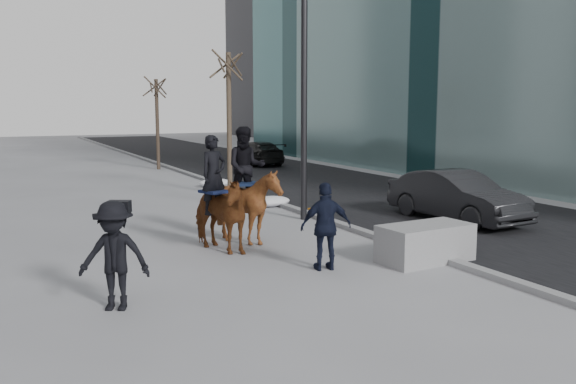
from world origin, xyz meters
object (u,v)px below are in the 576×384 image
car_near (457,196)px  mounted_left (216,209)px  planter (425,243)px  mounted_right (248,197)px

car_near → mounted_left: mounted_left is taller
planter → car_near: bearing=41.0°
car_near → mounted_right: size_ratio=1.56×
mounted_left → mounted_right: mounted_right is taller
car_near → mounted_left: (-7.29, -0.40, 0.26)m
car_near → mounted_right: bearing=176.7°
planter → mounted_left: size_ratio=0.76×
car_near → mounted_right: 6.38m
car_near → mounted_left: bearing=179.5°
car_near → planter: bearing=-142.7°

